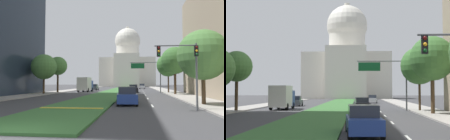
# 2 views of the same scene
# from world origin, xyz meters

# --- Properties ---
(ground_plane) EXTENTS (260.00, 260.00, 0.00)m
(ground_plane) POSITION_xyz_m (0.00, 56.09, 0.00)
(ground_plane) COLOR #3D3D3F
(grass_median) EXTENTS (5.51, 100.97, 0.14)m
(grass_median) POSITION_xyz_m (0.00, 50.48, 0.07)
(grass_median) COLOR #386B33
(grass_median) RESTS_ON ground_plane
(median_curb_nose) EXTENTS (4.96, 0.50, 0.04)m
(median_curb_nose) POSITION_xyz_m (0.00, 8.52, 0.16)
(median_curb_nose) COLOR gold
(median_curb_nose) RESTS_ON grass_median
(lane_dashes_right) EXTENTS (0.16, 72.36, 0.01)m
(lane_dashes_right) POSITION_xyz_m (6.47, 45.55, 0.00)
(lane_dashes_right) COLOR silver
(lane_dashes_right) RESTS_ON ground_plane
(sidewalk_left) EXTENTS (4.00, 100.97, 0.15)m
(sidewalk_left) POSITION_xyz_m (-12.18, 44.88, 0.07)
(sidewalk_left) COLOR #9E9991
(sidewalk_left) RESTS_ON ground_plane
(sidewalk_right) EXTENTS (4.00, 100.97, 0.15)m
(sidewalk_right) POSITION_xyz_m (12.18, 44.88, 0.07)
(sidewalk_right) COLOR #9E9991
(sidewalk_right) RESTS_ON ground_plane
(capitol_building) EXTENTS (28.24, 22.66, 32.17)m
(capitol_building) POSITION_xyz_m (0.00, 111.44, 12.02)
(capitol_building) COLOR silver
(capitol_building) RESTS_ON ground_plane
(traffic_light_near_right) EXTENTS (3.34, 0.35, 5.20)m
(traffic_light_near_right) POSITION_xyz_m (8.84, 9.32, 3.80)
(traffic_light_near_right) COLOR #515456
(traffic_light_near_right) RESTS_ON ground_plane
(overhead_guide_sign) EXTENTS (6.35, 0.20, 6.50)m
(overhead_guide_sign) POSITION_xyz_m (7.47, 38.69, 4.68)
(overhead_guide_sign) COLOR #515456
(overhead_guide_sign) RESTS_ON ground_plane
(street_tree_right_near) EXTENTS (4.74, 4.74, 7.10)m
(street_tree_right_near) POSITION_xyz_m (11.24, 13.16, 4.72)
(street_tree_right_near) COLOR #4C3823
(street_tree_right_near) RESTS_ON ground_plane
(street_tree_left_mid) EXTENTS (4.49, 4.49, 7.16)m
(street_tree_left_mid) POSITION_xyz_m (-11.44, 29.80, 4.90)
(street_tree_left_mid) COLOR #4C3823
(street_tree_left_mid) RESTS_ON ground_plane
(street_tree_right_mid) EXTENTS (4.74, 4.74, 8.30)m
(street_tree_right_mid) POSITION_xyz_m (11.59, 31.12, 5.91)
(street_tree_right_mid) COLOR #4C3823
(street_tree_right_mid) RESTS_ON ground_plane
(street_tree_left_far) EXTENTS (3.75, 3.75, 7.35)m
(street_tree_left_far) POSITION_xyz_m (-10.90, 35.36, 5.43)
(street_tree_left_far) COLOR #4C3823
(street_tree_left_far) RESTS_ON ground_plane
(street_tree_right_far) EXTENTS (4.62, 4.62, 7.91)m
(street_tree_right_far) POSITION_xyz_m (11.28, 37.30, 5.59)
(street_tree_right_far) COLOR #4C3823
(street_tree_right_far) RESTS_ON ground_plane
(sedan_lead_stopped) EXTENTS (2.21, 4.74, 1.72)m
(sedan_lead_stopped) POSITION_xyz_m (4.09, 13.55, 0.81)
(sedan_lead_stopped) COLOR navy
(sedan_lead_stopped) RESTS_ON ground_plane
(sedan_midblock) EXTENTS (2.15, 4.49, 1.68)m
(sedan_midblock) POSITION_xyz_m (4.24, 38.98, 0.79)
(sedan_midblock) COLOR black
(sedan_midblock) RESTS_ON ground_plane
(sedan_distant) EXTENTS (1.95, 4.26, 1.65)m
(sedan_distant) POSITION_xyz_m (-6.59, 51.87, 0.78)
(sedan_distant) COLOR #4C5156
(sedan_distant) RESTS_ON ground_plane
(sedan_far_horizon) EXTENTS (2.10, 4.43, 1.67)m
(sedan_far_horizon) POSITION_xyz_m (6.70, 66.57, 0.78)
(sedan_far_horizon) COLOR silver
(sedan_far_horizon) RESTS_ON ground_plane
(box_truck_delivery) EXTENTS (2.40, 6.40, 3.20)m
(box_truck_delivery) POSITION_xyz_m (-6.51, 40.86, 1.68)
(box_truck_delivery) COLOR navy
(box_truck_delivery) RESTS_ON ground_plane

